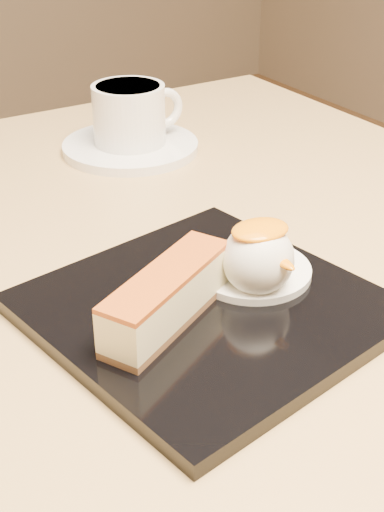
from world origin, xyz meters
TOP-DOWN VIEW (x-y plane):
  - table at (0.00, 0.00)m, footprint 0.80×0.80m
  - dessert_plate at (0.00, -0.10)m, footprint 0.25×0.25m
  - cheesecake at (-0.03, -0.10)m, footprint 0.12×0.08m
  - cream_smear at (0.05, -0.08)m, footprint 0.09×0.09m
  - ice_cream_scoop at (0.04, -0.10)m, footprint 0.05×0.05m
  - mango_sauce at (0.04, -0.10)m, footprint 0.04×0.03m
  - mint_sprig at (0.02, -0.06)m, footprint 0.04×0.03m
  - saucer at (0.11, 0.22)m, footprint 0.15×0.15m
  - coffee_cup at (0.11, 0.22)m, footprint 0.11×0.08m

SIDE VIEW (x-z plane):
  - table at x=0.00m, z-range 0.20..0.92m
  - saucer at x=0.11m, z-range 0.72..0.73m
  - dessert_plate at x=0.00m, z-range 0.72..0.73m
  - cream_smear at x=0.05m, z-range 0.73..0.74m
  - mint_sprig at x=0.02m, z-range 0.74..0.74m
  - cheesecake at x=-0.03m, z-range 0.73..0.77m
  - ice_cream_scoop at x=0.04m, z-range 0.73..0.78m
  - coffee_cup at x=0.11m, z-range 0.73..0.80m
  - mango_sauce at x=0.04m, z-range 0.77..0.78m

